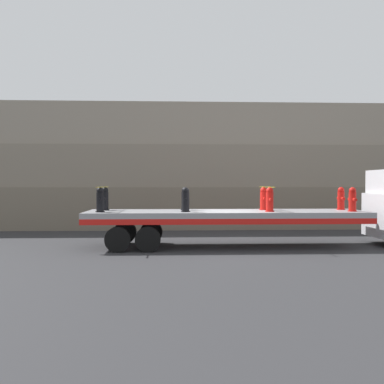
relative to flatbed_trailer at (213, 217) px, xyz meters
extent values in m
plane|color=#2D2D30|center=(0.50, 0.00, -1.12)|extent=(120.00, 120.00, 0.00)
cube|color=#706656|center=(0.50, 7.16, -0.02)|extent=(60.00, 3.00, 2.18)
cube|color=gray|center=(0.50, 7.31, 2.16)|extent=(60.00, 3.00, 2.18)
cube|color=gray|center=(0.50, 7.46, 4.34)|extent=(60.00, 3.00, 2.18)
cube|color=gray|center=(0.50, 0.00, 0.13)|extent=(10.35, 2.43, 0.20)
cube|color=red|center=(0.50, -1.17, -0.07)|extent=(10.35, 0.08, 0.20)
cube|color=red|center=(0.50, 1.17, -0.07)|extent=(10.35, 0.08, 0.20)
cylinder|color=black|center=(-2.35, -1.12, -0.68)|extent=(0.88, 0.30, 0.88)
cylinder|color=black|center=(-2.35, 1.12, -0.68)|extent=(0.88, 0.30, 0.88)
cylinder|color=black|center=(-3.38, -1.12, -0.68)|extent=(0.88, 0.30, 0.88)
cylinder|color=black|center=(-3.38, 1.12, -0.68)|extent=(0.88, 0.30, 0.88)
cylinder|color=black|center=(-4.08, -0.53, 0.24)|extent=(0.33, 0.33, 0.03)
cylinder|color=black|center=(-4.08, -0.53, 0.58)|extent=(0.27, 0.27, 0.70)
sphere|color=black|center=(-4.08, -0.53, 0.99)|extent=(0.25, 0.25, 0.25)
cylinder|color=black|center=(-4.08, -0.75, 0.67)|extent=(0.12, 0.16, 0.12)
cylinder|color=black|center=(-4.08, -0.32, 0.67)|extent=(0.12, 0.16, 0.12)
cylinder|color=black|center=(-4.08, 0.53, 0.24)|extent=(0.33, 0.33, 0.03)
cylinder|color=black|center=(-4.08, 0.53, 0.58)|extent=(0.27, 0.27, 0.70)
sphere|color=black|center=(-4.08, 0.53, 0.99)|extent=(0.25, 0.25, 0.25)
cylinder|color=black|center=(-4.08, 0.32, 0.67)|extent=(0.12, 0.16, 0.12)
cylinder|color=black|center=(-4.08, 0.75, 0.67)|extent=(0.12, 0.16, 0.12)
cylinder|color=black|center=(-1.03, -0.53, 0.24)|extent=(0.33, 0.33, 0.03)
cylinder|color=black|center=(-1.03, -0.53, 0.58)|extent=(0.27, 0.27, 0.70)
sphere|color=black|center=(-1.03, -0.53, 0.99)|extent=(0.25, 0.25, 0.25)
cylinder|color=black|center=(-1.03, -0.75, 0.67)|extent=(0.12, 0.16, 0.12)
cylinder|color=black|center=(-1.03, -0.32, 0.67)|extent=(0.12, 0.16, 0.12)
cylinder|color=black|center=(-1.03, 0.53, 0.24)|extent=(0.33, 0.33, 0.03)
cylinder|color=black|center=(-1.03, 0.53, 0.58)|extent=(0.27, 0.27, 0.70)
sphere|color=black|center=(-1.03, 0.53, 0.99)|extent=(0.25, 0.25, 0.25)
cylinder|color=black|center=(-1.03, 0.32, 0.67)|extent=(0.12, 0.16, 0.12)
cylinder|color=black|center=(-1.03, 0.75, 0.67)|extent=(0.12, 0.16, 0.12)
cylinder|color=red|center=(2.02, -0.53, 0.24)|extent=(0.33, 0.33, 0.03)
cylinder|color=red|center=(2.02, -0.53, 0.58)|extent=(0.27, 0.27, 0.70)
sphere|color=red|center=(2.02, -0.53, 0.99)|extent=(0.25, 0.25, 0.25)
cylinder|color=red|center=(2.02, -0.75, 0.67)|extent=(0.12, 0.16, 0.12)
cylinder|color=red|center=(2.02, -0.32, 0.67)|extent=(0.12, 0.16, 0.12)
cylinder|color=red|center=(2.02, 0.53, 0.24)|extent=(0.33, 0.33, 0.03)
cylinder|color=red|center=(2.02, 0.53, 0.58)|extent=(0.27, 0.27, 0.70)
sphere|color=red|center=(2.02, 0.53, 0.99)|extent=(0.25, 0.25, 0.25)
cylinder|color=red|center=(2.02, 0.32, 0.67)|extent=(0.12, 0.16, 0.12)
cylinder|color=red|center=(2.02, 0.75, 0.67)|extent=(0.12, 0.16, 0.12)
cylinder|color=red|center=(5.08, -0.53, 0.24)|extent=(0.33, 0.33, 0.03)
cylinder|color=red|center=(5.08, -0.53, 0.58)|extent=(0.27, 0.27, 0.70)
sphere|color=red|center=(5.08, -0.53, 0.99)|extent=(0.25, 0.25, 0.25)
cylinder|color=red|center=(5.08, -0.75, 0.67)|extent=(0.12, 0.16, 0.12)
cylinder|color=red|center=(5.08, -0.32, 0.67)|extent=(0.12, 0.16, 0.12)
cylinder|color=red|center=(5.08, 0.53, 0.24)|extent=(0.33, 0.33, 0.03)
cylinder|color=red|center=(5.08, 0.53, 0.58)|extent=(0.27, 0.27, 0.70)
sphere|color=red|center=(5.08, 0.53, 0.99)|extent=(0.25, 0.25, 0.25)
cylinder|color=red|center=(5.08, 0.32, 0.67)|extent=(0.12, 0.16, 0.12)
cylinder|color=red|center=(5.08, 0.75, 0.67)|extent=(0.12, 0.16, 0.12)
cube|color=yellow|center=(-4.08, 0.00, 1.12)|extent=(0.05, 2.63, 0.01)
cube|color=yellow|center=(2.02, 0.00, 1.12)|extent=(0.05, 2.63, 0.01)
camera|label=1|loc=(-1.46, -15.87, 1.24)|focal=40.00mm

